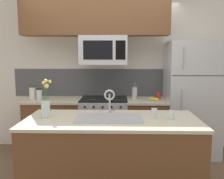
{
  "coord_description": "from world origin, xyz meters",
  "views": [
    {
      "loc": [
        0.24,
        -3.13,
        1.63
      ],
      "look_at": [
        0.15,
        0.27,
        1.16
      ],
      "focal_mm": 40.0,
      "sensor_mm": 36.0,
      "label": 1
    }
  ],
  "objects_px": {
    "spare_glass": "(171,115)",
    "flower_vase": "(46,106)",
    "storage_jar_medium": "(39,94)",
    "sink_faucet": "(110,98)",
    "microwave": "(104,50)",
    "drinking_glass": "(154,113)",
    "storage_jar_tall": "(32,93)",
    "refrigerator": "(191,99)",
    "french_press": "(135,93)",
    "stove_range": "(104,126)",
    "coffee_tin": "(159,96)",
    "banana_bunch": "(154,99)"
  },
  "relations": [
    {
      "from": "refrigerator",
      "to": "flower_vase",
      "type": "height_order",
      "value": "refrigerator"
    },
    {
      "from": "sink_faucet",
      "to": "coffee_tin",
      "type": "bearing_deg",
      "value": 54.57
    },
    {
      "from": "spare_glass",
      "to": "flower_vase",
      "type": "distance_m",
      "value": 1.43
    },
    {
      "from": "storage_jar_medium",
      "to": "spare_glass",
      "type": "relative_size",
      "value": 1.8
    },
    {
      "from": "coffee_tin",
      "to": "sink_faucet",
      "type": "bearing_deg",
      "value": -125.43
    },
    {
      "from": "stove_range",
      "to": "storage_jar_tall",
      "type": "relative_size",
      "value": 4.25
    },
    {
      "from": "flower_vase",
      "to": "refrigerator",
      "type": "bearing_deg",
      "value": 31.61
    },
    {
      "from": "storage_jar_medium",
      "to": "flower_vase",
      "type": "bearing_deg",
      "value": -68.97
    },
    {
      "from": "storage_jar_medium",
      "to": "sink_faucet",
      "type": "bearing_deg",
      "value": -40.12
    },
    {
      "from": "storage_jar_tall",
      "to": "coffee_tin",
      "type": "xyz_separation_m",
      "value": [
        2.07,
        0.07,
        -0.05
      ]
    },
    {
      "from": "storage_jar_tall",
      "to": "french_press",
      "type": "bearing_deg",
      "value": 2.59
    },
    {
      "from": "french_press",
      "to": "sink_faucet",
      "type": "height_order",
      "value": "sink_faucet"
    },
    {
      "from": "refrigerator",
      "to": "banana_bunch",
      "type": "distance_m",
      "value": 0.62
    },
    {
      "from": "flower_vase",
      "to": "storage_jar_tall",
      "type": "bearing_deg",
      "value": 115.42
    },
    {
      "from": "refrigerator",
      "to": "flower_vase",
      "type": "bearing_deg",
      "value": -148.39
    },
    {
      "from": "microwave",
      "to": "spare_glass",
      "type": "distance_m",
      "value": 1.67
    },
    {
      "from": "stove_range",
      "to": "storage_jar_medium",
      "type": "relative_size",
      "value": 5.17
    },
    {
      "from": "stove_range",
      "to": "french_press",
      "type": "relative_size",
      "value": 3.48
    },
    {
      "from": "storage_jar_medium",
      "to": "microwave",
      "type": "bearing_deg",
      "value": 0.46
    },
    {
      "from": "french_press",
      "to": "flower_vase",
      "type": "xyz_separation_m",
      "value": [
        -1.11,
        -1.29,
        0.04
      ]
    },
    {
      "from": "refrigerator",
      "to": "storage_jar_medium",
      "type": "relative_size",
      "value": 10.27
    },
    {
      "from": "microwave",
      "to": "coffee_tin",
      "type": "height_order",
      "value": "microwave"
    },
    {
      "from": "sink_faucet",
      "to": "drinking_glass",
      "type": "bearing_deg",
      "value": -19.92
    },
    {
      "from": "sink_faucet",
      "to": "storage_jar_tall",
      "type": "bearing_deg",
      "value": 142.09
    },
    {
      "from": "microwave",
      "to": "french_press",
      "type": "xyz_separation_m",
      "value": [
        0.51,
        0.08,
        -0.7
      ]
    },
    {
      "from": "storage_jar_tall",
      "to": "storage_jar_medium",
      "type": "relative_size",
      "value": 1.22
    },
    {
      "from": "stove_range",
      "to": "sink_faucet",
      "type": "height_order",
      "value": "sink_faucet"
    },
    {
      "from": "drinking_glass",
      "to": "spare_glass",
      "type": "height_order",
      "value": "drinking_glass"
    },
    {
      "from": "french_press",
      "to": "spare_glass",
      "type": "height_order",
      "value": "french_press"
    },
    {
      "from": "microwave",
      "to": "banana_bunch",
      "type": "relative_size",
      "value": 3.91
    },
    {
      "from": "drinking_glass",
      "to": "flower_vase",
      "type": "height_order",
      "value": "flower_vase"
    },
    {
      "from": "storage_jar_tall",
      "to": "flower_vase",
      "type": "distance_m",
      "value": 1.34
    },
    {
      "from": "spare_glass",
      "to": "french_press",
      "type": "bearing_deg",
      "value": 103.67
    },
    {
      "from": "stove_range",
      "to": "spare_glass",
      "type": "xyz_separation_m",
      "value": [
        0.83,
        -1.27,
        0.5
      ]
    },
    {
      "from": "storage_jar_medium",
      "to": "drinking_glass",
      "type": "distance_m",
      "value": 2.08
    },
    {
      "from": "microwave",
      "to": "sink_faucet",
      "type": "relative_size",
      "value": 2.43
    },
    {
      "from": "french_press",
      "to": "drinking_glass",
      "type": "height_order",
      "value": "french_press"
    },
    {
      "from": "storage_jar_tall",
      "to": "french_press",
      "type": "xyz_separation_m",
      "value": [
        1.68,
        0.08,
        -0.01
      ]
    },
    {
      "from": "french_press",
      "to": "flower_vase",
      "type": "distance_m",
      "value": 1.7
    },
    {
      "from": "storage_jar_medium",
      "to": "spare_glass",
      "type": "height_order",
      "value": "storage_jar_medium"
    },
    {
      "from": "refrigerator",
      "to": "storage_jar_tall",
      "type": "distance_m",
      "value": 2.6
    },
    {
      "from": "storage_jar_tall",
      "to": "sink_faucet",
      "type": "bearing_deg",
      "value": -37.91
    },
    {
      "from": "stove_range",
      "to": "coffee_tin",
      "type": "distance_m",
      "value": 1.03
    },
    {
      "from": "banana_bunch",
      "to": "spare_glass",
      "type": "height_order",
      "value": "spare_glass"
    },
    {
      "from": "refrigerator",
      "to": "storage_jar_medium",
      "type": "xyz_separation_m",
      "value": [
        -2.49,
        -0.05,
        0.08
      ]
    },
    {
      "from": "refrigerator",
      "to": "sink_faucet",
      "type": "height_order",
      "value": "refrigerator"
    },
    {
      "from": "banana_bunch",
      "to": "drinking_glass",
      "type": "relative_size",
      "value": 1.66
    },
    {
      "from": "stove_range",
      "to": "flower_vase",
      "type": "height_order",
      "value": "flower_vase"
    },
    {
      "from": "storage_jar_medium",
      "to": "flower_vase",
      "type": "distance_m",
      "value": 1.28
    },
    {
      "from": "microwave",
      "to": "storage_jar_tall",
      "type": "height_order",
      "value": "microwave"
    }
  ]
}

